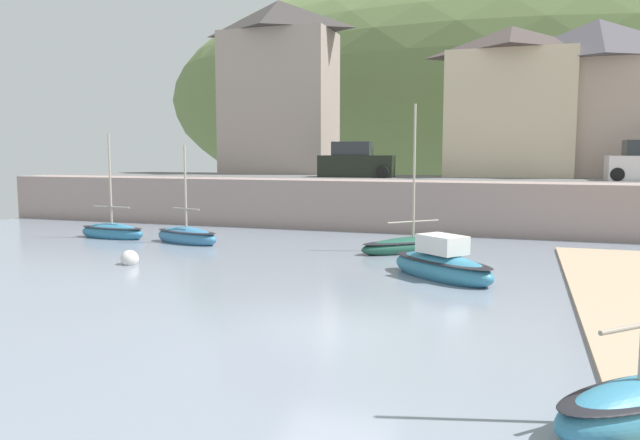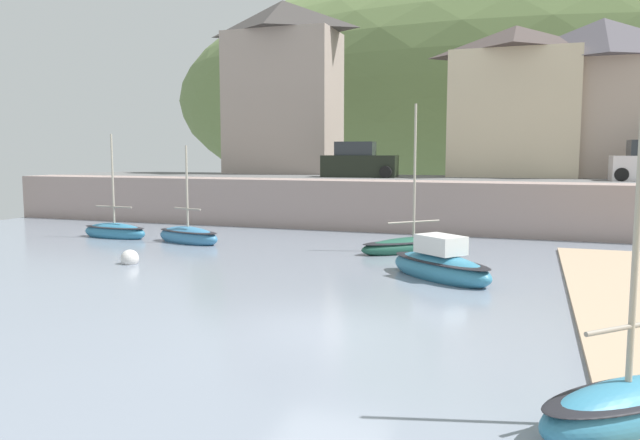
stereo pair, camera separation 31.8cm
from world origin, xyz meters
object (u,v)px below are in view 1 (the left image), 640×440
object	(u,v)px
waterfront_building_centre	(510,101)
dinghy_open_wooden	(442,266)
waterfront_building_left	(279,87)
fishing_boat_green	(639,405)
sailboat_nearest_shore	(112,232)
mooring_buoy	(130,259)
sailboat_white_hull	(413,245)
parked_car_near_slipway	(356,163)
sailboat_tall_mast	(187,236)
waterfront_building_right	(595,97)

from	to	relation	value
waterfront_building_centre	dinghy_open_wooden	world-z (taller)	waterfront_building_centre
waterfront_building_left	fishing_boat_green	xyz separation A→B (m)	(16.79, -28.27, -7.72)
sailboat_nearest_shore	mooring_buoy	size ratio (longest dim) A/B	7.86
sailboat_white_hull	parked_car_near_slipway	world-z (taller)	sailboat_white_hull
fishing_boat_green	sailboat_nearest_shore	bearing A→B (deg)	99.64
sailboat_tall_mast	dinghy_open_wooden	size ratio (longest dim) A/B	1.10
sailboat_nearest_shore	sailboat_white_hull	size ratio (longest dim) A/B	0.83
sailboat_tall_mast	sailboat_nearest_shore	xyz separation A→B (m)	(-3.91, 0.30, -0.00)
waterfront_building_centre	waterfront_building_right	xyz separation A→B (m)	(4.53, -0.00, 0.07)
sailboat_nearest_shore	mooring_buoy	bearing A→B (deg)	-43.95
dinghy_open_wooden	sailboat_nearest_shore	bearing A→B (deg)	-157.16
sailboat_white_hull	mooring_buoy	distance (m)	10.30
waterfront_building_centre	waterfront_building_right	size ratio (longest dim) A/B	0.95
waterfront_building_right	sailboat_white_hull	world-z (taller)	waterfront_building_right
sailboat_nearest_shore	sailboat_white_hull	world-z (taller)	sailboat_white_hull
dinghy_open_wooden	sailboat_nearest_shore	xyz separation A→B (m)	(-14.89, 4.18, -0.09)
waterfront_building_left	sailboat_nearest_shore	xyz separation A→B (m)	(-1.93, -14.88, -7.72)
waterfront_building_left	waterfront_building_centre	size ratio (longest dim) A/B	1.29
dinghy_open_wooden	parked_car_near_slipway	distance (m)	16.23
dinghy_open_wooden	parked_car_near_slipway	size ratio (longest dim) A/B	0.91
mooring_buoy	parked_car_near_slipway	bearing A→B (deg)	76.68
dinghy_open_wooden	sailboat_white_hull	xyz separation A→B (m)	(-1.66, 4.64, -0.12)
dinghy_open_wooden	mooring_buoy	bearing A→B (deg)	-135.90
sailboat_nearest_shore	parked_car_near_slipway	distance (m)	13.61
dinghy_open_wooden	sailboat_nearest_shore	size ratio (longest dim) A/B	0.82
fishing_boat_green	dinghy_open_wooden	bearing A→B (deg)	67.81
waterfront_building_right	mooring_buoy	bearing A→B (deg)	-128.85
waterfront_building_centre	mooring_buoy	size ratio (longest dim) A/B	14.09
sailboat_white_hull	mooring_buoy	xyz separation A→B (m)	(-8.62, -5.64, -0.08)
sailboat_nearest_shore	fishing_boat_green	world-z (taller)	fishing_boat_green
waterfront_building_left	parked_car_near_slipway	size ratio (longest dim) A/B	2.61
dinghy_open_wooden	mooring_buoy	distance (m)	10.33
sailboat_tall_mast	dinghy_open_wooden	world-z (taller)	sailboat_tall_mast
waterfront_building_right	mooring_buoy	xyz separation A→B (m)	(-16.16, -20.07, -6.60)
fishing_boat_green	waterfront_building_left	bearing A→B (deg)	75.91
waterfront_building_right	dinghy_open_wooden	bearing A→B (deg)	-107.17
waterfront_building_right	sailboat_nearest_shore	size ratio (longest dim) A/B	1.90
fishing_boat_green	sailboat_white_hull	bearing A→B (deg)	66.83
waterfront_building_right	sailboat_nearest_shore	world-z (taller)	waterfront_building_right
waterfront_building_centre	fishing_boat_green	size ratio (longest dim) A/B	1.65
sailboat_tall_mast	parked_car_near_slipway	distance (m)	11.91
waterfront_building_left	waterfront_building_centre	distance (m)	14.38
sailboat_white_hull	waterfront_building_centre	bearing A→B (deg)	34.00
waterfront_building_left	waterfront_building_right	xyz separation A→B (m)	(18.85, -0.00, -1.22)
waterfront_building_right	sailboat_tall_mast	size ratio (longest dim) A/B	2.12
parked_car_near_slipway	waterfront_building_centre	bearing A→B (deg)	24.56
waterfront_building_centre	sailboat_nearest_shore	world-z (taller)	waterfront_building_centre
sailboat_white_hull	fishing_boat_green	xyz separation A→B (m)	(5.49, -13.84, 0.03)
sailboat_tall_mast	waterfront_building_centre	bearing A→B (deg)	66.74
waterfront_building_right	sailboat_white_hull	bearing A→B (deg)	-117.61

